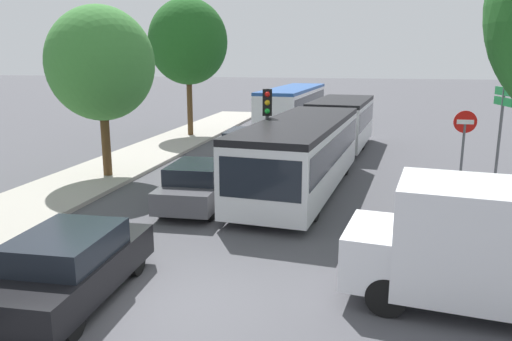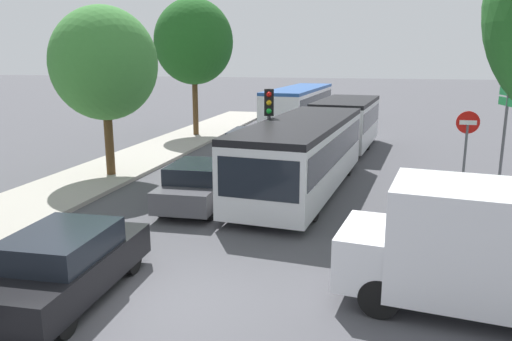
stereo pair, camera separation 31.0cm
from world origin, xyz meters
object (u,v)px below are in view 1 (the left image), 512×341
at_px(articulated_bus, 322,135).
at_px(no_entry_sign, 463,141).
at_px(tree_left_mid, 100,67).
at_px(tree_left_far, 188,44).
at_px(direction_sign_post, 502,113).
at_px(white_van, 504,246).
at_px(queued_car_graphite, 199,185).
at_px(traffic_light, 267,116).
at_px(city_bus_rear, 293,103).
at_px(queued_car_black, 70,266).
at_px(queued_car_white, 248,147).

height_order(articulated_bus, no_entry_sign, no_entry_sign).
relative_size(tree_left_mid, tree_left_far, 0.83).
bearing_deg(direction_sign_post, white_van, 68.01).
height_order(queued_car_graphite, traffic_light, traffic_light).
bearing_deg(city_bus_rear, queued_car_black, -176.65).
xyz_separation_m(articulated_bus, traffic_light, (-1.58, -3.19, 1.10)).
distance_m(queued_car_graphite, traffic_light, 3.64).
height_order(articulated_bus, tree_left_mid, tree_left_mid).
xyz_separation_m(queued_car_white, traffic_light, (1.54, -3.54, 1.75)).
height_order(articulated_bus, queued_car_black, articulated_bus).
relative_size(articulated_bus, queued_car_white, 3.83).
bearing_deg(tree_left_far, articulated_bus, -40.36).
distance_m(white_van, traffic_light, 9.69).
height_order(white_van, no_entry_sign, no_entry_sign).
xyz_separation_m(queued_car_black, direction_sign_post, (9.75, 11.01, 1.86)).
distance_m(white_van, tree_left_far, 21.84).
bearing_deg(queued_car_white, traffic_light, -158.76).
bearing_deg(queued_car_graphite, city_bus_rear, -2.02).
height_order(city_bus_rear, traffic_light, traffic_light).
distance_m(queued_car_black, white_van, 7.78).
bearing_deg(queued_car_white, city_bus_rear, -1.82).
bearing_deg(queued_car_graphite, traffic_light, -31.93).
distance_m(queued_car_black, queued_car_graphite, 6.25).
xyz_separation_m(traffic_light, no_entry_sign, (6.33, -0.02, -0.62)).
bearing_deg(queued_car_white, tree_left_far, 34.83).
bearing_deg(queued_car_black, articulated_bus, -18.25).
bearing_deg(direction_sign_post, queued_car_black, 38.64).
bearing_deg(city_bus_rear, traffic_light, -170.63).
bearing_deg(no_entry_sign, tree_left_far, -128.13).
bearing_deg(traffic_light, articulated_bus, 142.49).
xyz_separation_m(city_bus_rear, no_entry_sign, (7.99, -17.24, 0.47)).
relative_size(articulated_bus, traffic_light, 4.85).
distance_m(white_van, tree_left_mid, 14.34).
bearing_deg(queued_car_black, white_van, -82.71).
distance_m(articulated_bus, direction_sign_post, 6.49).
bearing_deg(no_entry_sign, white_van, -4.22).
xyz_separation_m(city_bus_rear, tree_left_far, (-4.77, -7.22, 3.73)).
relative_size(city_bus_rear, direction_sign_post, 3.17).
bearing_deg(tree_left_far, no_entry_sign, -38.13).
xyz_separation_m(direction_sign_post, tree_left_far, (-14.29, 7.98, 2.58)).
distance_m(queued_car_black, no_entry_sign, 12.22).
bearing_deg(no_entry_sign, tree_left_mid, -89.59).
distance_m(articulated_bus, traffic_light, 3.72).
relative_size(city_bus_rear, tree_left_mid, 1.82).
relative_size(direction_sign_post, tree_left_far, 0.48).
xyz_separation_m(white_van, no_entry_sign, (0.57, 7.67, 0.64)).
bearing_deg(queued_car_white, articulated_bus, -98.78).
relative_size(no_entry_sign, direction_sign_post, 0.78).
relative_size(articulated_bus, white_van, 3.16).
bearing_deg(tree_left_mid, queued_car_white, 38.86).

